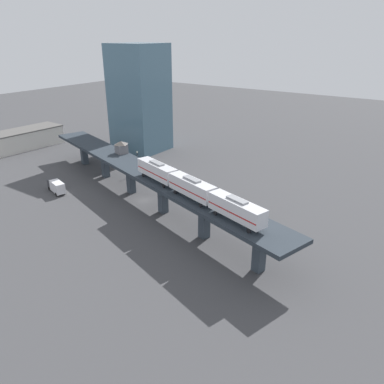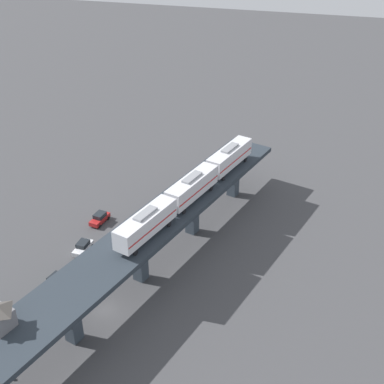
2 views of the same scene
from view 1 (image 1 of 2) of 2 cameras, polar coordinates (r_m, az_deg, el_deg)
ground_plane at (r=95.35m, az=-7.24°, el=-1.25°), size 400.00×400.00×0.00m
elevated_viaduct at (r=92.53m, az=-7.40°, el=2.70°), size 35.30×90.35×8.26m
subway_train at (r=74.17m, az=0.00°, el=0.74°), size 13.70×36.36×4.45m
signal_hut at (r=105.53m, az=-10.73°, el=6.76°), size 4.03×4.03×3.40m
street_car_green at (r=99.92m, az=-2.37°, el=0.68°), size 2.82×4.71×1.89m
street_car_red at (r=91.50m, az=6.77°, el=-1.67°), size 2.52×4.64×1.89m
street_car_white at (r=94.87m, az=1.89°, el=-0.58°), size 2.16×4.50×1.89m
delivery_truck at (r=104.88m, az=-19.99°, el=0.84°), size 4.18×7.54×3.20m
street_lamp at (r=112.37m, az=-8.30°, el=4.75°), size 0.44×0.44×6.94m
warehouse_building at (r=150.28m, az=-24.45°, el=7.32°), size 29.00×11.51×6.80m
office_tower at (r=134.04m, az=-7.95°, el=13.86°), size 16.00×16.00×36.00m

